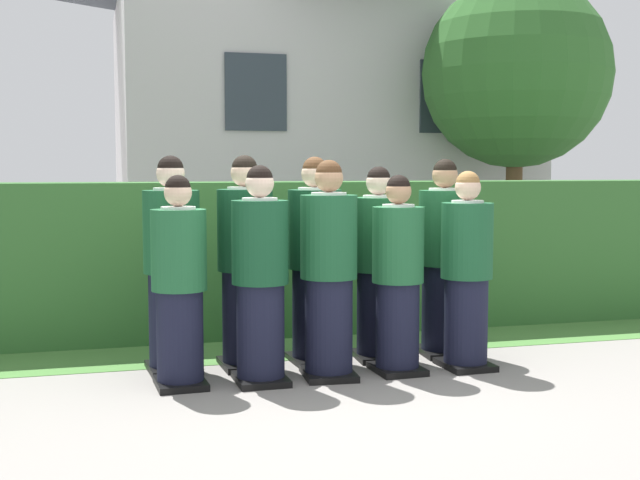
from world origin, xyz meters
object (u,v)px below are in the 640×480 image
student_rear_row_0 (172,269)px  student_front_row_1 (260,280)px  student_front_row_0 (179,287)px  student_front_row_2 (328,275)px  student_front_row_3 (398,279)px  student_rear_row_2 (315,265)px  student_rear_row_4 (444,262)px  student_rear_row_3 (378,268)px  student_rear_row_1 (245,267)px  student_front_row_4 (467,275)px

student_rear_row_0 → student_front_row_1: bearing=-42.5°
student_front_row_0 → student_front_row_1: (0.60, -0.05, 0.04)m
student_front_row_2 → student_front_row_3: 0.58m
student_front_row_1 → student_rear_row_2: (0.57, 0.55, 0.04)m
student_front_row_1 → student_rear_row_0: 0.82m
student_front_row_1 → student_front_row_3: 1.11m
student_rear_row_0 → student_rear_row_4: 2.33m
student_front_row_2 → student_rear_row_3: (0.58, 0.50, -0.02)m
student_rear_row_1 → student_front_row_1: bearing=-88.3°
student_front_row_1 → student_front_row_4: bearing=0.6°
student_rear_row_2 → student_rear_row_3: size_ratio=1.05×
student_front_row_2 → student_rear_row_2: student_rear_row_2 is taller
student_front_row_0 → student_rear_row_2: bearing=23.2°
student_front_row_4 → student_rear_row_1: bearing=163.3°
student_rear_row_4 → student_rear_row_0: bearing=179.5°
student_front_row_4 → student_rear_row_1: student_rear_row_1 is taller
student_front_row_0 → student_front_row_2: student_front_row_2 is taller
student_front_row_0 → student_front_row_4: size_ratio=0.98×
student_rear_row_3 → student_rear_row_4: size_ratio=0.96×
student_rear_row_1 → student_rear_row_4: bearing=-0.0°
student_front_row_2 → student_rear_row_1: bearing=137.4°
student_front_row_3 → student_rear_row_3: (0.01, 0.49, 0.03)m
student_rear_row_3 → student_front_row_4: bearing=-40.8°
student_front_row_0 → student_rear_row_2: student_rear_row_2 is taller
student_rear_row_1 → student_rear_row_3: size_ratio=1.05×
student_rear_row_3 → student_front_row_1: bearing=-155.2°
student_front_row_2 → student_rear_row_0: bearing=155.1°
student_front_row_1 → student_rear_row_0: (-0.60, 0.55, 0.04)m
student_front_row_0 → student_front_row_4: (2.30, -0.03, 0.01)m
student_rear_row_0 → student_rear_row_4: bearing=-0.5°
student_front_row_1 → student_front_row_2: (0.54, 0.02, 0.02)m
student_front_row_1 → student_rear_row_3: 1.23m
student_front_row_1 → student_front_row_3: student_front_row_1 is taller
student_rear_row_0 → student_front_row_3: bearing=-16.9°
student_front_row_4 → student_rear_row_0: bearing=167.0°
student_front_row_0 → student_front_row_1: size_ratio=0.96×
student_rear_row_2 → student_rear_row_0: bearing=179.9°
student_rear_row_3 → student_rear_row_0: bearing=178.9°
student_front_row_4 → student_rear_row_2: student_rear_row_2 is taller
student_front_row_0 → student_front_row_3: size_ratio=1.00×
student_rear_row_1 → student_front_row_2: bearing=-42.6°
student_front_row_1 → student_front_row_2: student_front_row_2 is taller
student_front_row_0 → student_rear_row_2: size_ratio=0.92×
student_rear_row_3 → student_rear_row_1: bearing=179.3°
student_front_row_3 → student_rear_row_4: bearing=39.2°
student_front_row_0 → student_rear_row_1: (0.58, 0.48, 0.08)m
student_rear_row_1 → student_rear_row_3: bearing=-0.7°
student_front_row_3 → student_rear_row_3: bearing=89.1°
student_front_row_1 → student_rear_row_4: size_ratio=0.97×
student_front_row_4 → student_front_row_3: bearing=178.9°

